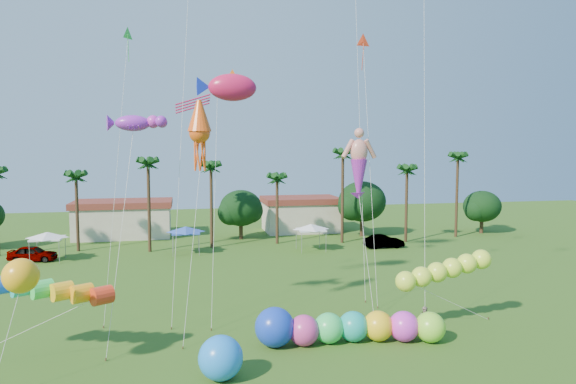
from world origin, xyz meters
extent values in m
cylinder|color=#3A2819|center=(-18.00, 41.00, 4.25)|extent=(0.36, 0.36, 8.50)
cylinder|color=#3A2819|center=(-10.00, 39.00, 5.00)|extent=(0.36, 0.36, 10.00)
cylinder|color=#3A2819|center=(-3.00, 40.00, 4.75)|extent=(0.36, 0.36, 9.50)
cylinder|color=#3A2819|center=(5.00, 41.00, 4.00)|extent=(0.36, 0.36, 8.00)
cylinder|color=#3A2819|center=(13.00, 40.00, 5.50)|extent=(0.36, 0.36, 11.00)
cylinder|color=#3A2819|center=(21.00, 39.00, 4.50)|extent=(0.36, 0.36, 9.00)
cylinder|color=#3A2819|center=(29.00, 41.00, 5.25)|extent=(0.36, 0.36, 10.50)
sphere|color=#113814|center=(1.00, 45.00, 4.03)|extent=(5.46, 5.46, 5.46)
sphere|color=#113814|center=(17.00, 44.00, 4.65)|extent=(6.30, 6.30, 6.30)
sphere|color=#113814|center=(34.00, 43.00, 3.72)|extent=(5.04, 5.04, 5.04)
cube|color=beige|center=(-14.00, 50.00, 2.00)|extent=(12.00, 7.00, 4.00)
cube|color=beige|center=(10.00, 50.00, 2.00)|extent=(10.00, 7.00, 4.00)
pyramid|color=white|center=(-20.00, 36.00, 2.75)|extent=(3.00, 3.00, 0.60)
pyramid|color=blue|center=(-6.00, 37.00, 2.75)|extent=(3.00, 3.00, 0.60)
pyramid|color=white|center=(8.00, 36.00, 2.75)|extent=(3.00, 3.00, 0.60)
imported|color=#4C4C54|center=(-21.55, 36.28, 0.81)|extent=(4.95, 2.50, 1.62)
imported|color=#4C4C54|center=(16.78, 35.78, 0.76)|extent=(4.64, 1.62, 1.53)
imported|color=gray|center=(8.61, 8.93, 0.85)|extent=(1.03, 0.95, 1.69)
sphere|color=#D63891|center=(0.65, 8.49, 0.91)|extent=(1.83, 1.83, 1.83)
sphere|color=#35E266|center=(2.19, 8.58, 0.91)|extent=(1.83, 1.83, 1.83)
sphere|color=#18A9A0|center=(3.72, 8.54, 0.91)|extent=(1.83, 1.83, 1.83)
sphere|color=yellow|center=(5.23, 8.32, 0.91)|extent=(1.83, 1.83, 1.83)
sphere|color=#E736E0|center=(6.72, 7.94, 0.91)|extent=(1.83, 1.83, 1.83)
sphere|color=#8FEE34|center=(8.21, 7.49, 0.91)|extent=(1.83, 1.83, 1.83)
sphere|color=blue|center=(-1.07, 8.68, 1.17)|extent=(2.58, 2.58, 2.34)
sphere|color=#1C81FD|center=(-4.49, 4.95, 1.13)|extent=(2.26, 2.26, 2.26)
cylinder|color=red|center=(-12.50, 8.66, 3.63)|extent=(7.27, 3.84, 1.01)
cylinder|color=silver|center=(-14.65, 8.99, 1.82)|extent=(8.06, 0.69, 3.65)
ellipsoid|color=#D3FB37|center=(7.47, 9.44, 3.25)|extent=(6.98, 3.94, 1.54)
cylinder|color=silver|center=(10.75, 9.96, 1.63)|extent=(6.58, 1.06, 3.27)
cylinder|color=brown|center=(14.04, 10.48, 0.08)|extent=(0.08, 0.08, 0.16)
sphere|color=#FFAA14|center=(-13.97, 6.30, 5.47)|extent=(2.18, 2.18, 1.71)
cylinder|color=silver|center=(-14.54, 5.57, 2.73)|extent=(1.19, 1.50, 5.47)
cylinder|color=silver|center=(6.59, 14.24, 5.06)|extent=(0.45, 4.75, 10.13)
cylinder|color=brown|center=(6.38, 11.88, 0.08)|extent=(0.08, 0.08, 0.16)
ellipsoid|color=#D2174C|center=(-2.60, 17.19, 15.99)|extent=(5.46, 2.85, 2.17)
cylinder|color=silver|center=(-3.59, 14.63, 8.00)|extent=(2.02, 5.14, 16.00)
cylinder|color=brown|center=(-4.59, 12.07, 0.08)|extent=(0.08, 0.08, 0.16)
cylinder|color=silver|center=(-6.18, 16.03, 14.11)|extent=(1.84, 6.46, 28.22)
cylinder|color=brown|center=(-7.09, 12.82, 0.08)|extent=(0.08, 0.08, 0.16)
cone|color=#F85414|center=(-5.13, 12.45, 12.59)|extent=(1.91, 1.91, 4.23)
cylinder|color=silver|center=(-5.75, 10.91, 6.30)|extent=(1.27, 3.11, 12.60)
cylinder|color=brown|center=(-6.37, 9.37, 0.08)|extent=(0.08, 0.08, 0.16)
ellipsoid|color=purple|center=(-9.18, 13.10, 13.18)|extent=(4.06, 2.90, 1.42)
cylinder|color=silver|center=(-9.85, 10.81, 6.59)|extent=(1.36, 4.62, 13.19)
cylinder|color=brown|center=(-10.51, 8.51, 0.08)|extent=(0.08, 0.08, 0.16)
cone|color=red|center=(7.67, 18.38, 19.87)|extent=(1.32, 0.45, 1.30)
cylinder|color=silver|center=(7.61, 16.32, 9.94)|extent=(0.15, 4.15, 19.88)
cylinder|color=brown|center=(7.54, 14.26, 0.08)|extent=(0.08, 0.08, 0.16)
cylinder|color=silver|center=(9.49, 11.37, 12.40)|extent=(1.74, 4.82, 24.81)
cylinder|color=brown|center=(8.64, 8.97, 0.08)|extent=(0.08, 0.08, 0.16)
cone|color=green|center=(-9.72, 17.07, 19.37)|extent=(0.82, 1.01, 1.08)
cylinder|color=silver|center=(-10.56, 15.52, 9.69)|extent=(1.72, 3.15, 19.37)
cylinder|color=brown|center=(-11.40, 13.96, 0.08)|extent=(0.08, 0.08, 0.16)
cylinder|color=silver|center=(7.27, 17.88, 13.82)|extent=(0.20, 4.13, 27.65)
cylinder|color=brown|center=(7.18, 15.82, 0.08)|extent=(0.08, 0.08, 0.16)
camera|label=1|loc=(-6.19, -20.16, 11.60)|focal=32.00mm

